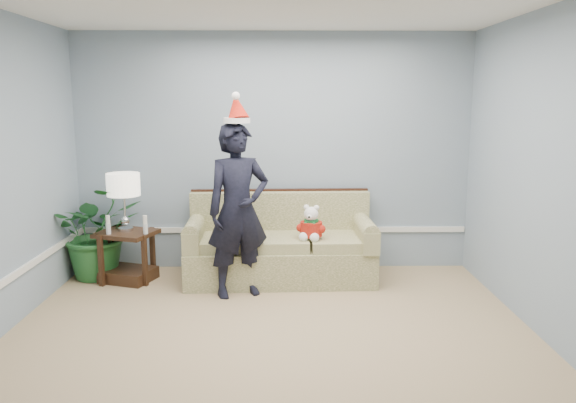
# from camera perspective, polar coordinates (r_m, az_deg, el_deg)

# --- Properties ---
(room_shell) EXTENTS (4.54, 5.04, 2.74)m
(room_shell) POSITION_cam_1_polar(r_m,az_deg,el_deg) (3.96, -2.00, 1.53)
(room_shell) COLOR tan
(room_shell) RESTS_ON ground
(wainscot_trim) EXTENTS (4.49, 4.99, 0.06)m
(wainscot_trim) POSITION_cam_1_polar(r_m,az_deg,el_deg) (5.46, -14.16, -5.99)
(wainscot_trim) COLOR white
(wainscot_trim) RESTS_ON room_shell
(sofa) EXTENTS (2.04, 0.93, 0.95)m
(sofa) POSITION_cam_1_polar(r_m,az_deg,el_deg) (6.21, -0.82, -4.78)
(sofa) COLOR #5F6932
(sofa) RESTS_ON room_shell
(side_table) EXTENTS (0.70, 0.64, 0.55)m
(side_table) POSITION_cam_1_polar(r_m,az_deg,el_deg) (6.39, -15.96, -5.87)
(side_table) COLOR #3D2716
(side_table) RESTS_ON room_shell
(table_lamp) EXTENTS (0.35, 0.35, 0.63)m
(table_lamp) POSITION_cam_1_polar(r_m,az_deg,el_deg) (6.25, -16.38, 1.42)
(table_lamp) COLOR silver
(table_lamp) RESTS_ON side_table
(candle_pair) EXTENTS (0.44, 0.05, 0.20)m
(candle_pair) POSITION_cam_1_polar(r_m,az_deg,el_deg) (6.15, -16.07, -2.35)
(candle_pair) COLOR silver
(candle_pair) RESTS_ON side_table
(houseplant) EXTENTS (1.22, 1.18, 1.04)m
(houseplant) POSITION_cam_1_polar(r_m,az_deg,el_deg) (6.54, -18.77, -2.88)
(houseplant) COLOR #225F2A
(houseplant) RESTS_ON room_shell
(man) EXTENTS (0.74, 0.63, 1.74)m
(man) POSITION_cam_1_polar(r_m,az_deg,el_deg) (5.58, -5.08, -0.93)
(man) COLOR black
(man) RESTS_ON room_shell
(santa_hat) EXTENTS (0.35, 0.37, 0.31)m
(santa_hat) POSITION_cam_1_polar(r_m,az_deg,el_deg) (5.49, -5.23, 9.29)
(santa_hat) COLOR white
(santa_hat) RESTS_ON man
(teddy_bear) EXTENTS (0.29, 0.29, 0.38)m
(teddy_bear) POSITION_cam_1_polar(r_m,az_deg,el_deg) (5.92, 2.38, -2.59)
(teddy_bear) COLOR white
(teddy_bear) RESTS_ON sofa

